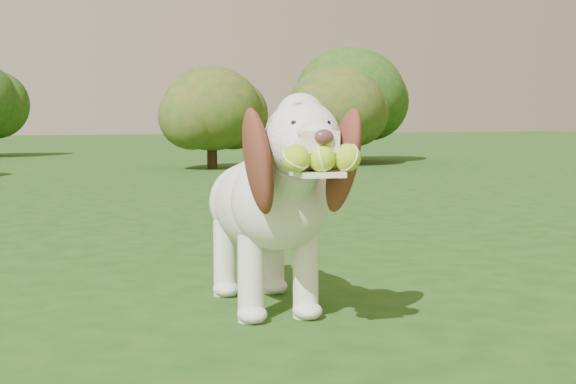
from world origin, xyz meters
name	(u,v)px	position (x,y,z in m)	size (l,w,h in m)	color
ground	(297,286)	(0.00, 0.00, 0.00)	(80.00, 80.00, 0.00)	#194313
dog	(269,198)	(-0.31, -0.38, 0.44)	(0.57, 1.28, 0.83)	white
shrub_d	(337,107)	(5.00, 8.38, 0.97)	(1.59, 1.59, 1.65)	#382314
shrub_f	(350,95)	(5.79, 9.30, 1.20)	(1.97, 1.97, 2.05)	#382314
shrub_c	(212,109)	(2.80, 8.40, 0.92)	(1.51, 1.51, 1.57)	#382314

